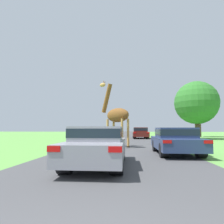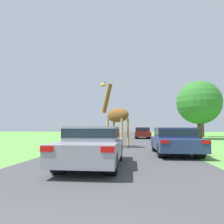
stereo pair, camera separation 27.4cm
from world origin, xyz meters
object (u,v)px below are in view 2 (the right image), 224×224
(car_far_ahead, at_px, (174,140))
(tree_centre_back, at_px, (199,103))
(car_queue_left, at_px, (105,133))
(tree_left_edge, at_px, (201,99))
(car_lead_maroon, at_px, (94,145))
(car_verge_right, at_px, (109,132))
(car_queue_right, at_px, (142,133))
(giraffe_near_road, at_px, (116,115))

(car_far_ahead, relative_size, tree_centre_back, 0.58)
(car_queue_left, distance_m, car_far_ahead, 14.29)
(car_queue_left, relative_size, car_far_ahead, 1.02)
(tree_left_edge, relative_size, tree_centre_back, 1.10)
(car_lead_maroon, bearing_deg, tree_centre_back, 62.73)
(car_lead_maroon, xyz_separation_m, tree_left_edge, (11.88, 24.86, 5.10))
(car_verge_right, bearing_deg, car_queue_left, -88.34)
(car_queue_left, bearing_deg, tree_centre_back, 8.18)
(car_queue_left, xyz_separation_m, tree_centre_back, (11.28, 1.62, 3.65))
(car_far_ahead, distance_m, tree_left_edge, 23.67)
(car_far_ahead, xyz_separation_m, tree_left_edge, (8.50, 21.50, 5.11))
(car_queue_right, xyz_separation_m, tree_left_edge, (9.27, 5.47, 5.07))
(car_verge_right, relative_size, tree_centre_back, 0.63)
(car_queue_left, bearing_deg, car_lead_maroon, -83.62)
(giraffe_near_road, height_order, car_lead_maroon, giraffe_near_road)
(car_lead_maroon, height_order, car_queue_right, car_queue_right)
(giraffe_near_road, distance_m, car_lead_maroon, 7.12)
(car_queue_right, relative_size, tree_centre_back, 0.61)
(tree_centre_back, bearing_deg, car_far_ahead, -112.07)
(car_lead_maroon, height_order, car_far_ahead, car_lead_maroon)
(car_lead_maroon, relative_size, car_queue_left, 1.02)
(car_far_ahead, relative_size, car_verge_right, 0.92)
(giraffe_near_road, height_order, tree_left_edge, tree_left_edge)
(giraffe_near_road, xyz_separation_m, car_lead_maroon, (-0.21, -6.95, -1.51))
(car_queue_left, distance_m, tree_left_edge, 16.78)
(giraffe_near_road, bearing_deg, car_queue_right, 26.19)
(car_queue_left, bearing_deg, giraffe_near_road, -77.93)
(tree_left_edge, bearing_deg, car_queue_right, -149.45)
(car_queue_right, bearing_deg, car_verge_right, 145.62)
(car_lead_maroon, xyz_separation_m, car_queue_right, (2.61, 19.39, 0.03))
(car_queue_right, bearing_deg, car_queue_left, -148.57)
(car_queue_left, height_order, car_far_ahead, car_queue_left)
(giraffe_near_road, bearing_deg, tree_left_edge, 4.00)
(car_verge_right, height_order, tree_left_edge, tree_left_edge)
(car_queue_right, xyz_separation_m, tree_centre_back, (6.82, -1.11, 3.67))
(car_lead_maroon, relative_size, car_verge_right, 0.95)
(car_lead_maroon, height_order, tree_centre_back, tree_centre_back)
(car_lead_maroon, relative_size, car_far_ahead, 1.04)
(car_verge_right, distance_m, tree_left_edge, 14.96)
(giraffe_near_road, distance_m, car_far_ahead, 5.02)
(giraffe_near_road, relative_size, car_queue_left, 1.15)
(giraffe_near_road, distance_m, car_verge_right, 15.83)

